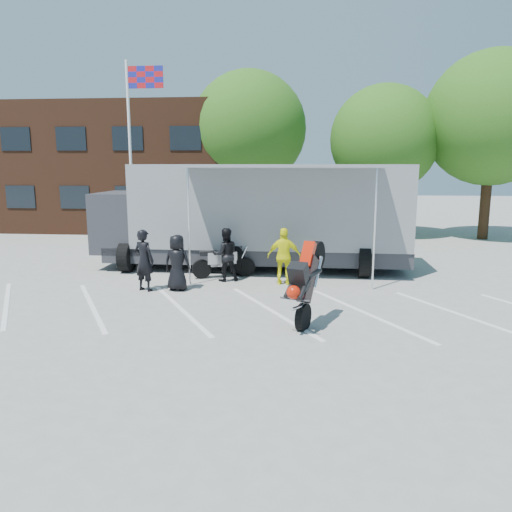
% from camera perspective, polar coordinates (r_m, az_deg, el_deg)
% --- Properties ---
extents(ground, '(100.00, 100.00, 0.00)m').
position_cam_1_polar(ground, '(11.98, 0.56, -7.65)').
color(ground, '#9B9B96').
rests_on(ground, ground).
extents(parking_bay_lines, '(18.09, 13.33, 0.01)m').
position_cam_1_polar(parking_bay_lines, '(12.93, 0.93, -6.25)').
color(parking_bay_lines, white).
rests_on(parking_bay_lines, ground).
extents(office_building, '(18.00, 8.00, 7.00)m').
position_cam_1_polar(office_building, '(31.32, -15.33, 9.71)').
color(office_building, '#4D2918').
rests_on(office_building, ground).
extents(flagpole, '(1.61, 0.12, 8.00)m').
position_cam_1_polar(flagpole, '(22.56, -13.64, 13.57)').
color(flagpole, white).
rests_on(flagpole, ground).
extents(tree_left, '(6.12, 6.12, 8.64)m').
position_cam_1_polar(tree_left, '(27.56, -0.82, 14.32)').
color(tree_left, '#382314').
rests_on(tree_left, ground).
extents(tree_mid, '(5.44, 5.44, 7.68)m').
position_cam_1_polar(tree_mid, '(26.68, 14.45, 12.78)').
color(tree_mid, '#382314').
rests_on(tree_mid, ground).
extents(tree_right, '(6.46, 6.46, 9.12)m').
position_cam_1_polar(tree_right, '(27.46, 25.38, 14.00)').
color(tree_right, '#382314').
rests_on(tree_right, ground).
extents(transporter_truck, '(11.75, 5.79, 3.71)m').
position_cam_1_polar(transporter_truck, '(18.13, 0.07, -1.37)').
color(transporter_truck, gray).
rests_on(transporter_truck, ground).
extents(parked_motorcycle, '(2.26, 1.35, 1.12)m').
position_cam_1_polar(parked_motorcycle, '(16.67, -3.71, -2.45)').
color(parked_motorcycle, '#B6B6BB').
rests_on(parked_motorcycle, ground).
extents(stunt_bike_rider, '(1.49, 2.04, 2.17)m').
position_cam_1_polar(stunt_bike_rider, '(12.18, 6.58, -7.41)').
color(stunt_bike_rider, black).
rests_on(stunt_bike_rider, ground).
extents(spectator_leather_a, '(0.90, 0.66, 1.68)m').
position_cam_1_polar(spectator_leather_a, '(14.99, -8.99, -0.75)').
color(spectator_leather_a, black).
rests_on(spectator_leather_a, ground).
extents(spectator_leather_b, '(0.79, 0.67, 1.84)m').
position_cam_1_polar(spectator_leather_b, '(15.11, -12.67, -0.48)').
color(spectator_leather_b, black).
rests_on(spectator_leather_b, ground).
extents(spectator_leather_c, '(1.00, 0.89, 1.72)m').
position_cam_1_polar(spectator_leather_c, '(16.02, -3.52, 0.16)').
color(spectator_leather_c, black).
rests_on(spectator_leather_c, ground).
extents(spectator_hivis, '(1.06, 0.47, 1.78)m').
position_cam_1_polar(spectator_hivis, '(15.54, 3.24, -0.04)').
color(spectator_hivis, '#FFFD0D').
rests_on(spectator_hivis, ground).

